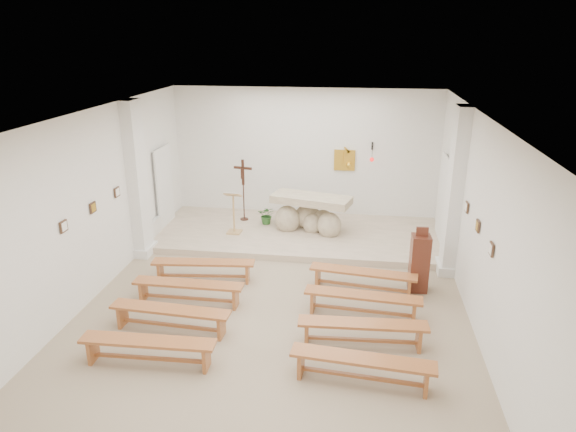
# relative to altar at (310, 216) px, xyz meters

# --- Properties ---
(ground) EXTENTS (7.00, 10.00, 0.00)m
(ground) POSITION_rel_altar_xyz_m (-0.29, -3.62, -0.53)
(ground) COLOR tan
(ground) RESTS_ON ground
(wall_left) EXTENTS (0.02, 10.00, 3.50)m
(wall_left) POSITION_rel_altar_xyz_m (-3.78, -3.62, 1.22)
(wall_left) COLOR white
(wall_left) RESTS_ON ground
(wall_right) EXTENTS (0.02, 10.00, 3.50)m
(wall_right) POSITION_rel_altar_xyz_m (3.20, -3.62, 1.22)
(wall_right) COLOR white
(wall_right) RESTS_ON ground
(wall_back) EXTENTS (7.00, 0.02, 3.50)m
(wall_back) POSITION_rel_altar_xyz_m (-0.29, 1.37, 1.22)
(wall_back) COLOR white
(wall_back) RESTS_ON ground
(ceiling) EXTENTS (7.00, 10.00, 0.02)m
(ceiling) POSITION_rel_altar_xyz_m (-0.29, -3.62, 2.96)
(ceiling) COLOR silver
(ceiling) RESTS_ON wall_back
(sanctuary_platform) EXTENTS (6.98, 3.00, 0.15)m
(sanctuary_platform) POSITION_rel_altar_xyz_m (-0.29, -0.12, -0.46)
(sanctuary_platform) COLOR beige
(sanctuary_platform) RESTS_ON ground
(pilaster_left) EXTENTS (0.26, 0.55, 3.50)m
(pilaster_left) POSITION_rel_altar_xyz_m (-3.66, -1.62, 1.22)
(pilaster_left) COLOR white
(pilaster_left) RESTS_ON ground
(pilaster_right) EXTENTS (0.26, 0.55, 3.50)m
(pilaster_right) POSITION_rel_altar_xyz_m (3.08, -1.62, 1.22)
(pilaster_right) COLOR white
(pilaster_right) RESTS_ON ground
(gold_wall_relief) EXTENTS (0.55, 0.04, 0.55)m
(gold_wall_relief) POSITION_rel_altar_xyz_m (0.76, 1.34, 1.12)
(gold_wall_relief) COLOR gold
(gold_wall_relief) RESTS_ON wall_back
(sanctuary_lamp) EXTENTS (0.11, 0.36, 0.44)m
(sanctuary_lamp) POSITION_rel_altar_xyz_m (1.46, 1.08, 1.28)
(sanctuary_lamp) COLOR black
(sanctuary_lamp) RESTS_ON wall_back
(station_frame_left_front) EXTENTS (0.03, 0.20, 0.20)m
(station_frame_left_front) POSITION_rel_altar_xyz_m (-3.76, -4.42, 1.19)
(station_frame_left_front) COLOR #442D1D
(station_frame_left_front) RESTS_ON wall_left
(station_frame_left_mid) EXTENTS (0.03, 0.20, 0.20)m
(station_frame_left_mid) POSITION_rel_altar_xyz_m (-3.76, -3.42, 1.19)
(station_frame_left_mid) COLOR #442D1D
(station_frame_left_mid) RESTS_ON wall_left
(station_frame_left_rear) EXTENTS (0.03, 0.20, 0.20)m
(station_frame_left_rear) POSITION_rel_altar_xyz_m (-3.76, -2.42, 1.19)
(station_frame_left_rear) COLOR #442D1D
(station_frame_left_rear) RESTS_ON wall_left
(station_frame_right_front) EXTENTS (0.03, 0.20, 0.20)m
(station_frame_right_front) POSITION_rel_altar_xyz_m (3.18, -4.42, 1.19)
(station_frame_right_front) COLOR #442D1D
(station_frame_right_front) RESTS_ON wall_right
(station_frame_right_mid) EXTENTS (0.03, 0.20, 0.20)m
(station_frame_right_mid) POSITION_rel_altar_xyz_m (3.18, -3.42, 1.19)
(station_frame_right_mid) COLOR #442D1D
(station_frame_right_mid) RESTS_ON wall_right
(station_frame_right_rear) EXTENTS (0.03, 0.20, 0.20)m
(station_frame_right_rear) POSITION_rel_altar_xyz_m (3.18, -2.42, 1.19)
(station_frame_right_rear) COLOR #442D1D
(station_frame_right_rear) RESTS_ON wall_right
(radiator_left) EXTENTS (0.10, 0.85, 0.52)m
(radiator_left) POSITION_rel_altar_xyz_m (-3.72, -0.92, -0.26)
(radiator_left) COLOR silver
(radiator_left) RESTS_ON ground
(radiator_right) EXTENTS (0.10, 0.85, 0.52)m
(radiator_right) POSITION_rel_altar_xyz_m (3.14, -0.92, -0.26)
(radiator_right) COLOR silver
(radiator_right) RESTS_ON ground
(altar) EXTENTS (2.05, 1.20, 0.99)m
(altar) POSITION_rel_altar_xyz_m (0.00, 0.00, 0.00)
(altar) COLOR beige
(altar) RESTS_ON sanctuary_platform
(lectern) EXTENTS (0.40, 0.34, 1.09)m
(lectern) POSITION_rel_altar_xyz_m (-1.83, -0.44, 0.15)
(lectern) COLOR tan
(lectern) RESTS_ON sanctuary_platform
(crucifix_stand) EXTENTS (0.49, 0.21, 1.62)m
(crucifix_stand) POSITION_rel_altar_xyz_m (-1.80, 0.53, 0.55)
(crucifix_stand) COLOR #391E12
(crucifix_stand) RESTS_ON sanctuary_platform
(potted_plant) EXTENTS (0.43, 0.37, 0.48)m
(potted_plant) POSITION_rel_altar_xyz_m (-1.14, 0.30, -0.14)
(potted_plant) COLOR #285A24
(potted_plant) RESTS_ON sanctuary_platform
(donation_pedestal) EXTENTS (0.37, 0.37, 1.33)m
(donation_pedestal) POSITION_rel_altar_xyz_m (2.39, -2.56, 0.05)
(donation_pedestal) COLOR #5A2A19
(donation_pedestal) RESTS_ON ground
(bench_left_front) EXTENTS (2.10, 0.54, 0.44)m
(bench_left_front) POSITION_rel_altar_xyz_m (-1.90, -2.77, -0.20)
(bench_left_front) COLOR #A96231
(bench_left_front) RESTS_ON ground
(bench_right_front) EXTENTS (2.10, 0.60, 0.44)m
(bench_right_front) POSITION_rel_altar_xyz_m (1.32, -2.77, -0.20)
(bench_right_front) COLOR #A96231
(bench_right_front) RESTS_ON ground
(bench_left_second) EXTENTS (2.08, 0.35, 0.44)m
(bench_left_second) POSITION_rel_altar_xyz_m (-1.90, -3.72, -0.20)
(bench_left_second) COLOR #A96231
(bench_left_second) RESTS_ON ground
(bench_right_second) EXTENTS (2.10, 0.50, 0.44)m
(bench_right_second) POSITION_rel_altar_xyz_m (1.32, -3.72, -0.20)
(bench_right_second) COLOR #A96231
(bench_right_second) RESTS_ON ground
(bench_left_third) EXTENTS (2.09, 0.46, 0.44)m
(bench_left_third) POSITION_rel_altar_xyz_m (-1.90, -4.67, -0.20)
(bench_left_third) COLOR #A96231
(bench_left_third) RESTS_ON ground
(bench_right_third) EXTENTS (2.09, 0.43, 0.44)m
(bench_right_third) POSITION_rel_altar_xyz_m (1.32, -4.67, -0.20)
(bench_right_third) COLOR #A96231
(bench_right_third) RESTS_ON ground
(bench_left_fourth) EXTENTS (2.09, 0.38, 0.44)m
(bench_left_fourth) POSITION_rel_altar_xyz_m (-1.90, -5.62, -0.20)
(bench_left_fourth) COLOR #A96231
(bench_left_fourth) RESTS_ON ground
(bench_right_fourth) EXTENTS (2.10, 0.52, 0.44)m
(bench_right_fourth) POSITION_rel_altar_xyz_m (1.32, -5.62, -0.20)
(bench_right_fourth) COLOR #A96231
(bench_right_fourth) RESTS_ON ground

